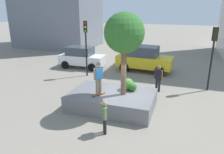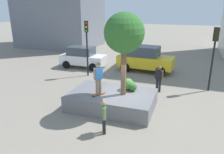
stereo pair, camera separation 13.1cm
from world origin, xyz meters
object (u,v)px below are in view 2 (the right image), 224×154
at_px(traffic_light_corner, 214,48).
at_px(pedestrian_crossing, 104,115).
at_px(passerby_with_bag, 159,77).
at_px(skateboarder, 98,76).
at_px(planter_ledge, 112,100).
at_px(plaza_tree, 124,34).
at_px(skateboard, 99,94).
at_px(taxi_cab, 145,59).
at_px(traffic_light_median, 87,39).
at_px(police_car, 83,57).

distance_m(traffic_light_corner, pedestrian_crossing, 8.68).
bearing_deg(passerby_with_bag, skateboarder, -125.27).
bearing_deg(skateboarder, traffic_light_corner, 41.03).
relative_size(planter_ledge, skateboarder, 2.66).
distance_m(skateboarder, traffic_light_corner, 7.70).
distance_m(plaza_tree, skateboard, 3.39).
bearing_deg(traffic_light_corner, taxi_cab, 147.51).
distance_m(passerby_with_bag, pedestrian_crossing, 5.97).
bearing_deg(traffic_light_median, skateboard, -59.11).
height_order(plaza_tree, taxi_cab, plaza_tree).
height_order(skateboard, traffic_light_median, traffic_light_median).
bearing_deg(skateboard, taxi_cab, 84.13).
bearing_deg(police_car, traffic_light_median, -54.91).
relative_size(police_car, taxi_cab, 0.85).
distance_m(skateboarder, taxi_cab, 8.25).
xyz_separation_m(police_car, pedestrian_crossing, (5.80, -9.52, -0.07)).
bearing_deg(plaza_tree, skateboarder, -156.04).
bearing_deg(taxi_cab, police_car, -173.05).
distance_m(taxi_cab, traffic_light_median, 5.26).
bearing_deg(passerby_with_bag, traffic_light_corner, 22.40).
bearing_deg(traffic_light_median, skateboarder, -59.11).
distance_m(skateboard, passerby_with_bag, 4.57).
xyz_separation_m(traffic_light_corner, traffic_light_median, (-8.97, 0.32, 0.11)).
xyz_separation_m(plaza_tree, police_car, (-5.90, 6.96, -3.09)).
distance_m(plaza_tree, passerby_with_bag, 4.64).
bearing_deg(plaza_tree, police_car, 130.30).
distance_m(traffic_light_corner, passerby_with_bag, 3.85).
xyz_separation_m(police_car, traffic_light_corner, (10.47, -2.47, 1.87)).
xyz_separation_m(plaza_tree, taxi_cab, (-0.36, 7.63, -2.95)).
xyz_separation_m(skateboarder, traffic_light_corner, (5.77, 5.02, 0.92)).
height_order(traffic_light_median, pedestrian_crossing, traffic_light_median).
relative_size(taxi_cab, traffic_light_median, 1.11).
bearing_deg(skateboard, traffic_light_corner, 41.03).
relative_size(plaza_tree, pedestrian_crossing, 2.76).
bearing_deg(skateboard, passerby_with_bag, 54.73).
relative_size(skateboarder, pedestrian_crossing, 1.11).
xyz_separation_m(plaza_tree, skateboard, (-1.20, -0.53, -3.13)).
xyz_separation_m(skateboard, taxi_cab, (0.84, 8.16, 0.18)).
bearing_deg(traffic_light_corner, passerby_with_bag, -157.60).
xyz_separation_m(planter_ledge, passerby_with_bag, (2.07, 3.21, 0.58)).
relative_size(planter_ledge, police_car, 1.12).
bearing_deg(planter_ledge, pedestrian_crossing, -78.17).
height_order(planter_ledge, traffic_light_corner, traffic_light_corner).
relative_size(plaza_tree, traffic_light_corner, 1.03).
height_order(traffic_light_median, passerby_with_bag, traffic_light_median).
bearing_deg(passerby_with_bag, taxi_cab, 112.11).
distance_m(planter_ledge, police_car, 8.75).
relative_size(taxi_cab, pedestrian_crossing, 3.10).
bearing_deg(pedestrian_crossing, police_car, 121.36).
distance_m(skateboarder, pedestrian_crossing, 2.53).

